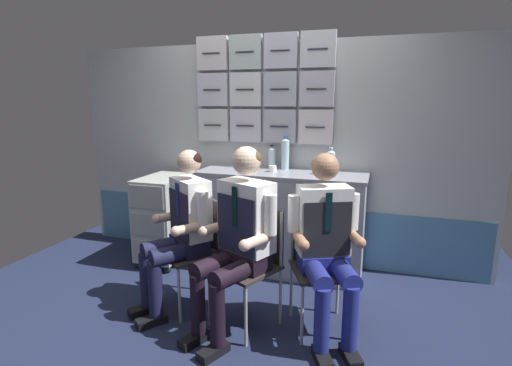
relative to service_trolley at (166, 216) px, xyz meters
The scene contains 15 objects.
ground 1.43m from the service_trolley, 44.60° to the right, with size 4.80×4.80×0.04m, color #1E2542.
galley_bulkhead 1.23m from the service_trolley, 24.34° to the left, with size 4.20×0.14×2.21m.
galley_counter 1.16m from the service_trolley, ahead, with size 1.56×0.53×0.96m.
service_trolley is the anchor object (origin of this frame).
folding_chair_left 0.98m from the service_trolley, 43.07° to the right, with size 0.56×0.56×0.85m.
crew_member_left 1.03m from the service_trolley, 52.32° to the right, with size 0.61×0.65×1.25m.
folding_chair_right 1.43m from the service_trolley, 33.33° to the right, with size 0.53×0.53×0.85m.
crew_member_right 1.48m from the service_trolley, 39.47° to the right, with size 0.58×0.71×1.30m.
folding_chair_by_counter 1.77m from the service_trolley, 21.80° to the right, with size 0.53×0.53×0.85m.
crew_member_by_counter 1.90m from the service_trolley, 25.19° to the right, with size 0.56×0.67×1.26m.
water_bottle_short 1.35m from the service_trolley, 15.44° to the left, with size 0.08×0.08×0.32m.
water_bottle_tall 1.71m from the service_trolley, ahead, with size 0.07×0.07×0.24m.
water_bottle_blue_cap 1.22m from the service_trolley, 17.96° to the left, with size 0.07×0.07×0.23m.
espresso_cup_small 1.19m from the service_trolley, ahead, with size 0.07×0.07×0.06m.
coffee_cup_spare 1.03m from the service_trolley, 12.57° to the left, with size 0.07×0.07×0.07m.
Camera 1 is at (1.07, -2.35, 1.60)m, focal length 27.32 mm.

